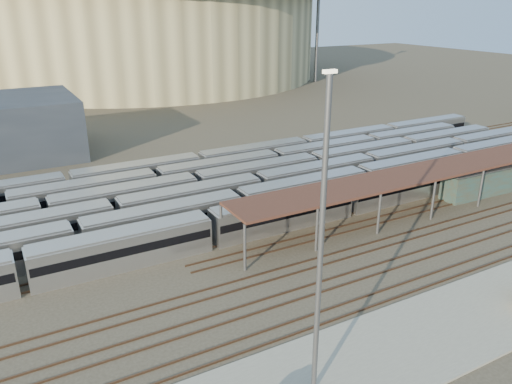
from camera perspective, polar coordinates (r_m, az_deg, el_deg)
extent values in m
plane|color=#383026|center=(52.96, 7.15, -7.37)|extent=(420.00, 420.00, 0.00)
cube|color=gray|center=(40.61, 14.04, -17.59)|extent=(50.00, 9.00, 0.20)
cube|color=#B8B8BD|center=(54.44, -5.30, -4.34)|extent=(112.00, 2.90, 3.60)
cube|color=#B8B8BD|center=(60.12, -1.94, -1.73)|extent=(112.00, 2.90, 3.60)
cube|color=#B8B8BD|center=(65.74, 0.26, 0.32)|extent=(112.00, 2.90, 3.60)
cube|color=#B8B8BD|center=(66.48, -6.80, 0.41)|extent=(112.00, 2.90, 3.60)
cube|color=#B8B8BD|center=(68.96, -11.25, 0.90)|extent=(112.00, 2.90, 3.60)
cube|color=#B8B8BD|center=(75.24, -6.46, 2.89)|extent=(112.00, 2.90, 3.60)
cylinder|color=#55555A|center=(48.99, -1.29, -6.37)|extent=(0.30, 0.30, 5.00)
cylinder|color=#55555A|center=(53.35, -3.98, -4.02)|extent=(0.30, 0.30, 5.00)
cylinder|color=#55555A|center=(53.07, 6.96, -4.27)|extent=(0.30, 0.30, 5.00)
cylinder|color=#55555A|center=(57.13, 3.83, -2.26)|extent=(0.30, 0.30, 5.00)
cylinder|color=#55555A|center=(58.14, 13.87, -2.44)|extent=(0.30, 0.30, 5.00)
cylinder|color=#55555A|center=(61.86, 10.54, -0.72)|extent=(0.30, 0.30, 5.00)
cylinder|color=#55555A|center=(63.96, 19.58, -0.89)|extent=(0.30, 0.30, 5.00)
cylinder|color=#55555A|center=(67.36, 16.23, 0.60)|extent=(0.30, 0.30, 5.00)
cylinder|color=#55555A|center=(70.34, 24.29, 0.40)|extent=(0.30, 0.30, 5.00)
cylinder|color=#55555A|center=(73.45, 21.02, 1.71)|extent=(0.30, 0.30, 5.00)
cylinder|color=#55555A|center=(80.00, 25.06, 2.63)|extent=(0.30, 0.30, 5.00)
cube|color=#331C14|center=(67.86, 20.63, 2.59)|extent=(60.00, 6.00, 0.30)
cube|color=#4C3323|center=(51.70, 8.30, -8.07)|extent=(170.00, 0.12, 0.18)
cube|color=#4C3323|center=(52.74, 7.32, -7.39)|extent=(170.00, 0.12, 0.18)
cube|color=#4C3323|center=(49.03, 11.12, -10.00)|extent=(170.00, 0.12, 0.18)
cube|color=#4C3323|center=(50.01, 10.02, -9.25)|extent=(170.00, 0.12, 0.18)
cube|color=#4C3323|center=(46.55, 14.30, -12.11)|extent=(170.00, 0.12, 0.18)
cube|color=#4C3323|center=(47.46, 13.06, -11.30)|extent=(170.00, 0.12, 0.18)
cylinder|color=tan|center=(185.42, -12.73, 17.11)|extent=(116.00, 116.00, 28.00)
cylinder|color=#55555A|center=(168.87, 7.04, 18.47)|extent=(1.00, 1.00, 36.00)
cylinder|color=#55555A|center=(198.28, -24.77, 17.16)|extent=(1.00, 1.00, 36.00)
cube|color=#1E474C|center=(76.00, 24.98, 1.15)|extent=(15.22, 3.46, 3.53)
cylinder|color=#55555A|center=(30.82, 7.39, -6.65)|extent=(0.36, 0.36, 21.21)
cube|color=#FFF2CC|center=(27.57, 8.45, 13.47)|extent=(0.80, 0.31, 0.20)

